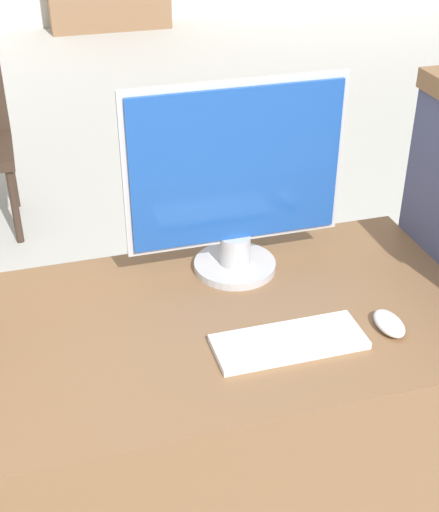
{
  "coord_description": "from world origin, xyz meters",
  "views": [
    {
      "loc": [
        -0.25,
        -0.93,
        1.73
      ],
      "look_at": [
        0.11,
        0.31,
        0.94
      ],
      "focal_mm": 50.0,
      "sensor_mm": 36.0,
      "label": 1
    }
  ],
  "objects": [
    {
      "name": "mouse",
      "position": [
        0.47,
        0.2,
        0.76
      ],
      "size": [
        0.06,
        0.1,
        0.03
      ],
      "color": "white",
      "rests_on": "desk"
    },
    {
      "name": "desk",
      "position": [
        0.0,
        0.34,
        0.37
      ],
      "size": [
        1.45,
        0.69,
        0.75
      ],
      "color": "brown",
      "rests_on": "ground_plane"
    },
    {
      "name": "monitor",
      "position": [
        0.21,
        0.54,
        1.0
      ],
      "size": [
        0.54,
        0.21,
        0.49
      ],
      "color": "#B7B7BC",
      "rests_on": "desk"
    },
    {
      "name": "keyboard",
      "position": [
        0.24,
        0.21,
        0.76
      ],
      "size": [
        0.33,
        0.13,
        0.02
      ],
      "color": "white",
      "rests_on": "desk"
    }
  ]
}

